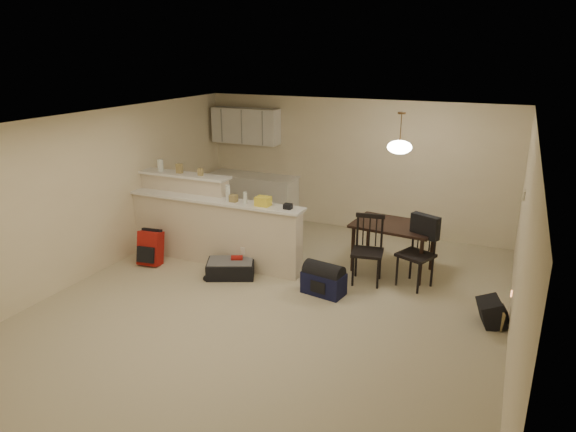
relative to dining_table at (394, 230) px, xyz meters
The scene contains 22 objects.
room 2.23m from the dining_table, 124.66° to the right, with size 7.00×7.02×2.50m.
breakfast_bar 3.09m from the dining_table, 165.08° to the right, with size 3.08×0.58×1.39m.
upper_cabinets 3.95m from the dining_table, 155.76° to the left, with size 1.40×0.34×0.70m, color white.
kitchen_counter 3.53m from the dining_table, 156.35° to the left, with size 1.80×0.60×0.90m, color white.
thermostat 1.95m from the dining_table, ahead, with size 0.02×0.12×0.12m, color beige.
jar 4.02m from the dining_table, behind, with size 0.10×0.10×0.20m, color silver.
cereal_box 3.65m from the dining_table, 169.38° to the right, with size 0.10×0.07×0.16m, color #9A844F.
small_box 3.25m from the dining_table, 167.99° to the right, with size 0.08×0.06×0.12m, color #9A844F.
bottle_a 2.65m from the dining_table, 160.29° to the right, with size 0.07×0.07×0.26m, color silver.
bottle_b 2.37m from the dining_table, 157.75° to the right, with size 0.06×0.06×0.18m, color silver.
bag_lump 2.09m from the dining_table, 154.43° to the right, with size 0.22×0.18×0.14m, color #9A844F.
pouch 1.73m from the dining_table, 148.31° to the right, with size 0.12×0.10×0.08m, color #9A844F.
extra_item_x 2.55m from the dining_table, 159.54° to the right, with size 0.11×0.10×0.11m, color #9A844F.
dining_table is the anchor object (origin of this frame).
pendant_lamp 1.31m from the dining_table, 45.00° to the left, with size 0.36×0.36×0.62m.
dining_chair_near 0.67m from the dining_table, 112.06° to the right, with size 0.45×0.43×1.03m, color black, non-canonical shape.
dining_chair_far 0.64m from the dining_table, 45.19° to the right, with size 0.46×0.44×1.05m, color black, non-canonical shape.
suitcase 2.61m from the dining_table, 150.83° to the right, with size 0.72×0.47×0.24m, color black.
red_backpack 3.93m from the dining_table, 159.65° to the right, with size 0.37×0.23×0.55m, color #A91813.
navy_duffel 1.50m from the dining_table, 119.90° to the right, with size 0.60×0.33×0.33m, color #101334.
black_daypack 2.01m from the dining_table, 36.90° to the right, with size 0.38×0.27×0.33m, color black.
cardboard_sheet 2.07m from the dining_table, 35.72° to the right, with size 0.41×0.02×0.31m, color #9A844F.
Camera 1 is at (2.80, -5.77, 3.35)m, focal length 32.00 mm.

